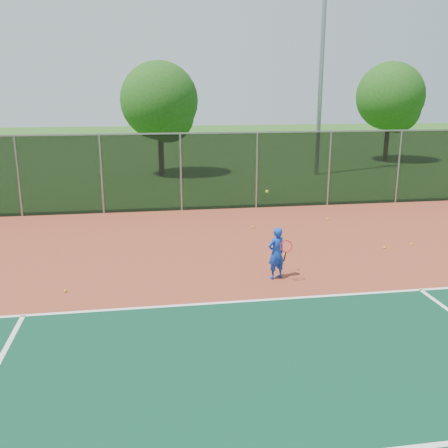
{
  "coord_description": "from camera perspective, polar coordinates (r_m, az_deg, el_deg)",
  "views": [
    {
      "loc": [
        -4.32,
        -7.15,
        4.62
      ],
      "look_at": [
        -2.41,
        5.0,
        1.3
      ],
      "focal_mm": 40.0,
      "sensor_mm": 36.0,
      "label": 1
    }
  ],
  "objects": [
    {
      "name": "practice_ball_1",
      "position": [
        18.61,
        11.78,
        0.59
      ],
      "size": [
        0.07,
        0.07,
        0.07
      ],
      "primitive_type": "sphere",
      "color": "#CCC917",
      "rests_on": "court_apron"
    },
    {
      "name": "court_apron",
      "position": [
        11.12,
        15.06,
        -9.95
      ],
      "size": [
        30.0,
        20.0,
        0.02
      ],
      "primitive_type": "cube",
      "color": "#963E26",
      "rests_on": "ground"
    },
    {
      "name": "ground",
      "position": [
        9.55,
        20.0,
        -14.84
      ],
      "size": [
        120.0,
        120.0,
        0.0
      ],
      "primitive_type": "plane",
      "color": "#245518",
      "rests_on": "ground"
    },
    {
      "name": "tennis_player",
      "position": [
        12.5,
        6.0,
        -3.3
      ],
      "size": [
        0.59,
        0.65,
        2.26
      ],
      "color": "#1339B6",
      "rests_on": "court_apron"
    },
    {
      "name": "practice_ball_0",
      "position": [
        12.38,
        -17.69,
        -7.28
      ],
      "size": [
        0.07,
        0.07,
        0.07
      ],
      "primitive_type": "sphere",
      "color": "#CCC917",
      "rests_on": "court_apron"
    },
    {
      "name": "practice_ball_7",
      "position": [
        14.36,
        6.94,
        -3.54
      ],
      "size": [
        0.07,
        0.07,
        0.07
      ],
      "primitive_type": "sphere",
      "color": "#CCC917",
      "rests_on": "court_apron"
    },
    {
      "name": "tree_back_mid",
      "position": [
        34.84,
        18.64,
        13.34
      ],
      "size": [
        4.34,
        4.34,
        6.38
      ],
      "color": "#351E13",
      "rests_on": "ground"
    },
    {
      "name": "floodlight_n",
      "position": [
        28.46,
        11.23,
        20.23
      ],
      "size": [
        0.9,
        0.4,
        13.01
      ],
      "color": "gray",
      "rests_on": "ground"
    },
    {
      "name": "practice_ball_3",
      "position": [
        15.69,
        17.86,
        -2.57
      ],
      "size": [
        0.07,
        0.07,
        0.07
      ],
      "primitive_type": "sphere",
      "color": "#CCC917",
      "rests_on": "court_apron"
    },
    {
      "name": "practice_ball_4",
      "position": [
        17.18,
        3.35,
        -0.33
      ],
      "size": [
        0.07,
        0.07,
        0.07
      ],
      "primitive_type": "sphere",
      "color": "#CCC917",
      "rests_on": "court_apron"
    },
    {
      "name": "practice_ball_5",
      "position": [
        16.31,
        20.65,
        -2.15
      ],
      "size": [
        0.07,
        0.07,
        0.07
      ],
      "primitive_type": "sphere",
      "color": "#CCC917",
      "rests_on": "court_apron"
    },
    {
      "name": "tree_back_left",
      "position": [
        27.75,
        -7.17,
        13.42
      ],
      "size": [
        4.18,
        4.18,
        6.14
      ],
      "color": "#351E13",
      "rests_on": "ground"
    },
    {
      "name": "fence_back",
      "position": [
        19.87,
        3.76,
        6.23
      ],
      "size": [
        30.0,
        0.06,
        3.03
      ],
      "color": "black",
      "rests_on": "court_apron"
    }
  ]
}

